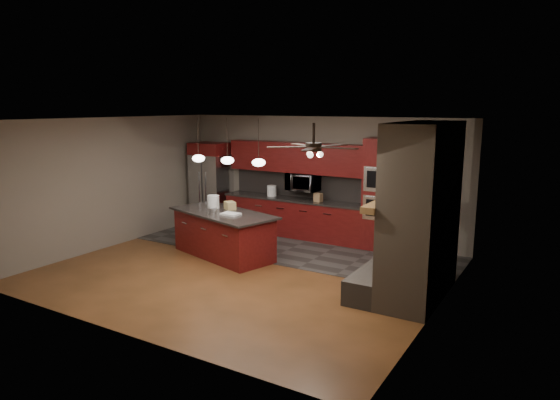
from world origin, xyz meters
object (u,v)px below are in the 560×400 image
Objects in this scene: cardboard_box at (230,205)px; kitchen_island at (223,234)px; white_bucket at (213,202)px; paint_can at (213,211)px; microwave at (303,182)px; refrigerator at (211,184)px; oven_tower at (384,195)px; counter_bucket at (272,191)px; counter_box at (318,197)px; paint_tray at (231,214)px.

kitchen_island is at bearing -49.75° from cardboard_box.
white_bucket is 0.39m from cardboard_box.
microwave is at bearing 72.03° from paint_can.
refrigerator is (-2.61, -0.13, -0.24)m from microwave.
paint_can is (-2.75, -2.33, -0.22)m from oven_tower.
counter_box is (1.27, -0.05, -0.03)m from counter_bucket.
paint_tray is 1.41× the size of counter_bucket.
refrigerator is at bearing -169.45° from counter_box.
white_bucket is at bearing -135.48° from cardboard_box.
counter_bucket reaches higher than paint_can.
paint_tray is at bearing -26.38° from white_bucket.
oven_tower is 2.80m from counter_bucket.
paint_can reaches higher than paint_tray.
counter_box reaches higher than cardboard_box.
paint_can is 0.50m from cardboard_box.
cardboard_box is 1.84m from counter_bucket.
microwave is at bearing 81.42° from paint_tray.
kitchen_island is at bearing -108.03° from counter_box.
cardboard_box is at bearing -86.23° from counter_bucket.
white_bucket is 0.75× the size of paint_tray.
paint_tray is 2.32m from counter_bucket.
oven_tower reaches higher than kitchen_island.
paint_tray is at bearing -78.56° from counter_bucket.
oven_tower is 3.25× the size of microwave.
counter_bucket is at bearing 101.76° from paint_tray.
refrigerator is at bearing -177.12° from microwave.
paint_can is at bearing -88.73° from counter_bucket.
counter_box is (0.45, -0.10, -0.30)m from microwave.
white_bucket is at bearing -97.54° from counter_bucket.
oven_tower is 3.27m from paint_tray.
oven_tower reaches higher than counter_bucket.
oven_tower is 1.98m from microwave.
cardboard_box reaches higher than paint_tray.
paint_tray is at bearing -8.44° from kitchen_island.
refrigerator is 2.91m from paint_can.
refrigerator reaches higher than kitchen_island.
kitchen_island is (1.95, -2.06, -0.59)m from refrigerator.
paint_can is at bearing -50.81° from refrigerator.
paint_can is (-0.11, -0.20, 0.51)m from kitchen_island.
white_bucket is 0.81m from paint_tray.
white_bucket reaches higher than paint_can.
oven_tower is 0.92× the size of kitchen_island.
paint_tray is (-0.36, -2.32, -0.36)m from microwave.
paint_tray reaches higher than kitchen_island.
white_bucket is 1.66× the size of paint_can.
white_bucket reaches higher than counter_box.
microwave reaches higher than cardboard_box.
microwave reaches higher than paint_tray.
counter_box is at bearing 89.86° from cardboard_box.
counter_bucket is (-0.05, 2.33, 0.05)m from paint_can.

